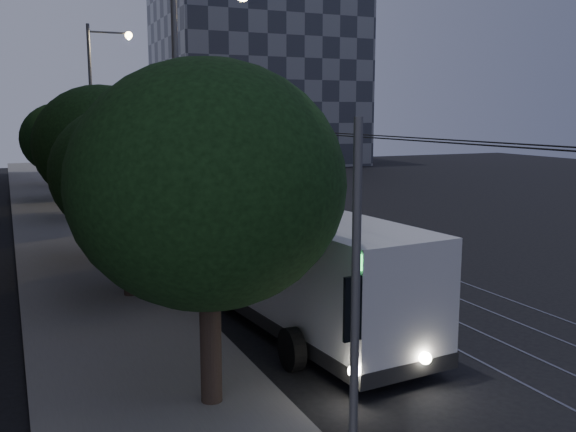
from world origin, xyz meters
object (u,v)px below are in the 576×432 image
at_px(car_white_c, 102,194).
at_px(streetlamp_near, 190,112).
at_px(car_white_a, 119,207).
at_px(trolleybus, 274,257).
at_px(car_white_b, 132,203).
at_px(car_white_d, 100,188).
at_px(streetlamp_far, 99,102).
at_px(pickup_silver, 157,224).

relative_size(car_white_c, streetlamp_near, 0.39).
bearing_deg(car_white_a, trolleybus, -105.71).
height_order(car_white_b, car_white_d, car_white_b).
bearing_deg(car_white_c, trolleybus, -101.12).
height_order(streetlamp_near, streetlamp_far, streetlamp_far).
bearing_deg(car_white_b, car_white_a, -154.41).
height_order(pickup_silver, car_white_c, pickup_silver).
relative_size(car_white_c, car_white_d, 1.07).
bearing_deg(pickup_silver, trolleybus, -76.97).
relative_size(pickup_silver, streetlamp_far, 0.51).
bearing_deg(trolleybus, car_white_b, 86.25).
distance_m(trolleybus, car_white_d, 30.69).
height_order(pickup_silver, car_white_a, pickup_silver).
bearing_deg(trolleybus, pickup_silver, 88.41).
distance_m(trolleybus, streetlamp_far, 23.69).
distance_m(pickup_silver, streetlamp_near, 12.34).
bearing_deg(car_white_c, pickup_silver, -101.65).
bearing_deg(car_white_a, car_white_b, 26.62).
distance_m(car_white_c, car_white_d, 3.36).
bearing_deg(car_white_d, streetlamp_near, -112.41).
bearing_deg(streetlamp_near, car_white_c, 88.59).
relative_size(trolleybus, streetlamp_near, 1.28).
xyz_separation_m(car_white_b, streetlamp_far, (-1.37, 2.23, 5.92)).
relative_size(car_white_b, streetlamp_far, 0.48).
distance_m(streetlamp_near, streetlamp_far, 21.46).
bearing_deg(pickup_silver, car_white_c, 101.89).
xyz_separation_m(car_white_a, car_white_d, (0.35, 10.73, -0.10)).
xyz_separation_m(car_white_c, streetlamp_far, (-0.47, -4.21, 6.07)).
height_order(pickup_silver, streetlamp_far, streetlamp_far).
distance_m(pickup_silver, car_white_b, 8.14).
relative_size(car_white_b, car_white_c, 1.38).
relative_size(pickup_silver, car_white_b, 1.05).
distance_m(trolleybus, car_white_b, 20.89).
bearing_deg(streetlamp_near, car_white_d, 88.06).
bearing_deg(car_white_c, car_white_b, -96.12).
xyz_separation_m(car_white_a, streetlamp_near, (-0.63, -18.27, 5.35)).
relative_size(trolleybus, car_white_a, 3.01).
relative_size(pickup_silver, car_white_d, 1.55).
relative_size(car_white_c, streetlamp_far, 0.35).
bearing_deg(car_white_a, streetlamp_far, 78.68).
distance_m(trolleybus, car_white_a, 20.00).
bearing_deg(streetlamp_near, streetlamp_far, 89.57).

